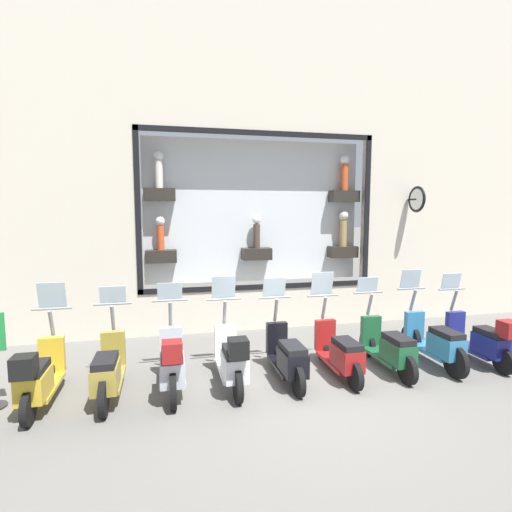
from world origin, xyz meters
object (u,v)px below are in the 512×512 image
object	(u,v)px
scooter_navy_0	(482,340)
scooter_black_4	(287,356)
scooter_green_2	(389,348)
scooter_olive_7	(108,370)
scooter_yellow_8	(39,376)
scooter_white_5	(232,359)
scooter_teal_1	(435,342)
scooter_silver_6	(172,363)
scooter_red_3	(340,352)

from	to	relation	value
scooter_navy_0	scooter_black_4	world-z (taller)	scooter_black_4
scooter_navy_0	scooter_green_2	size ratio (longest dim) A/B	1.00
scooter_olive_7	scooter_yellow_8	xyz separation A→B (m)	(-0.07, 0.93, 0.03)
scooter_yellow_8	scooter_navy_0	bearing A→B (deg)	-90.04
scooter_green_2	scooter_white_5	size ratio (longest dim) A/B	1.00
scooter_green_2	scooter_black_4	size ratio (longest dim) A/B	1.00
scooter_teal_1	scooter_white_5	world-z (taller)	scooter_white_5
scooter_black_4	scooter_yellow_8	size ratio (longest dim) A/B	1.00
scooter_yellow_8	scooter_silver_6	bearing A→B (deg)	-89.65
scooter_navy_0	scooter_silver_6	bearing A→B (deg)	89.83
scooter_green_2	scooter_olive_7	world-z (taller)	scooter_olive_7
scooter_olive_7	scooter_teal_1	bearing A→B (deg)	-89.95
scooter_black_4	scooter_white_5	bearing A→B (deg)	93.54
scooter_black_4	scooter_navy_0	bearing A→B (deg)	-91.06
scooter_yellow_8	scooter_green_2	bearing A→B (deg)	-89.36
scooter_teal_1	scooter_green_2	bearing A→B (deg)	90.55
scooter_silver_6	scooter_olive_7	xyz separation A→B (m)	(0.06, 0.93, -0.05)
scooter_silver_6	scooter_red_3	bearing A→B (deg)	-88.92
scooter_olive_7	scooter_white_5	bearing A→B (deg)	-91.86
scooter_navy_0	scooter_teal_1	size ratio (longest dim) A/B	0.99
scooter_navy_0	scooter_olive_7	size ratio (longest dim) A/B	0.99
scooter_black_4	scooter_silver_6	size ratio (longest dim) A/B	0.99
scooter_white_5	scooter_teal_1	bearing A→B (deg)	-88.99
scooter_silver_6	scooter_yellow_8	distance (m)	1.86
scooter_teal_1	scooter_red_3	world-z (taller)	scooter_red_3
scooter_black_4	scooter_yellow_8	distance (m)	3.71
scooter_red_3	scooter_silver_6	world-z (taller)	scooter_red_3
scooter_teal_1	scooter_white_5	xyz separation A→B (m)	(-0.07, 3.71, 0.02)
scooter_green_2	scooter_red_3	world-z (taller)	scooter_red_3
scooter_navy_0	scooter_yellow_8	bearing A→B (deg)	89.96
scooter_green_2	scooter_olive_7	bearing A→B (deg)	89.95
scooter_navy_0	scooter_white_5	bearing A→B (deg)	89.86
scooter_black_4	scooter_yellow_8	world-z (taller)	scooter_yellow_8
scooter_teal_1	scooter_green_2	distance (m)	0.93
scooter_teal_1	scooter_olive_7	distance (m)	5.57
scooter_red_3	scooter_black_4	distance (m)	0.93
scooter_navy_0	scooter_teal_1	bearing A→B (deg)	85.26
scooter_green_2	scooter_red_3	xyz separation A→B (m)	(0.00, 0.93, -0.00)
scooter_green_2	scooter_yellow_8	distance (m)	5.57
scooter_navy_0	scooter_olive_7	xyz separation A→B (m)	(0.07, 6.50, -0.02)
scooter_teal_1	scooter_yellow_8	distance (m)	6.50
scooter_green_2	scooter_white_5	world-z (taller)	scooter_white_5
scooter_red_3	scooter_white_5	world-z (taller)	scooter_red_3
scooter_black_4	scooter_white_5	world-z (taller)	scooter_white_5
scooter_navy_0	scooter_silver_6	world-z (taller)	scooter_silver_6
scooter_white_5	scooter_yellow_8	distance (m)	2.79
scooter_silver_6	scooter_yellow_8	bearing A→B (deg)	90.35
scooter_black_4	scooter_silver_6	distance (m)	1.86
scooter_black_4	scooter_green_2	bearing A→B (deg)	-90.02
scooter_navy_0	scooter_green_2	distance (m)	1.86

